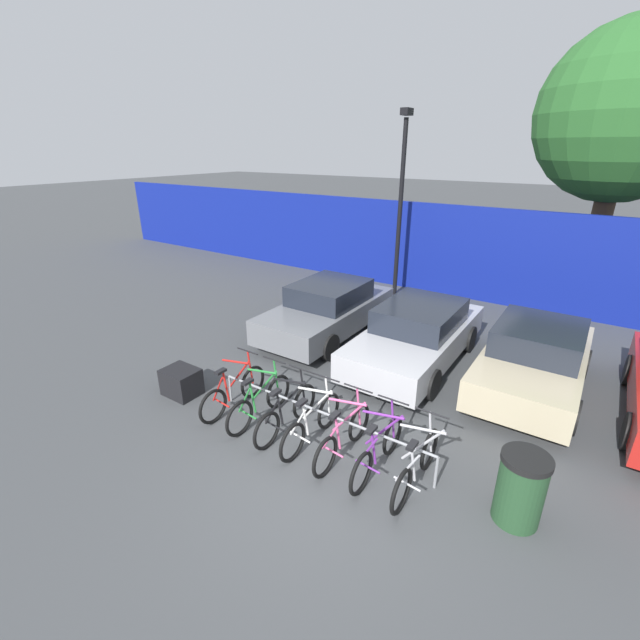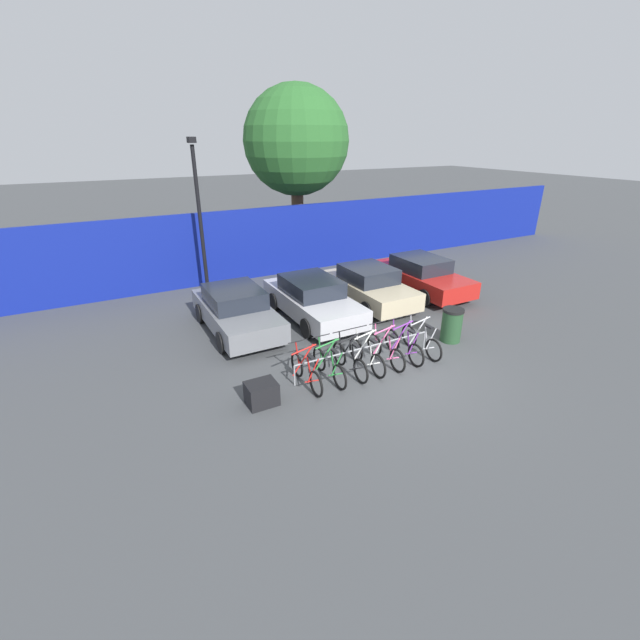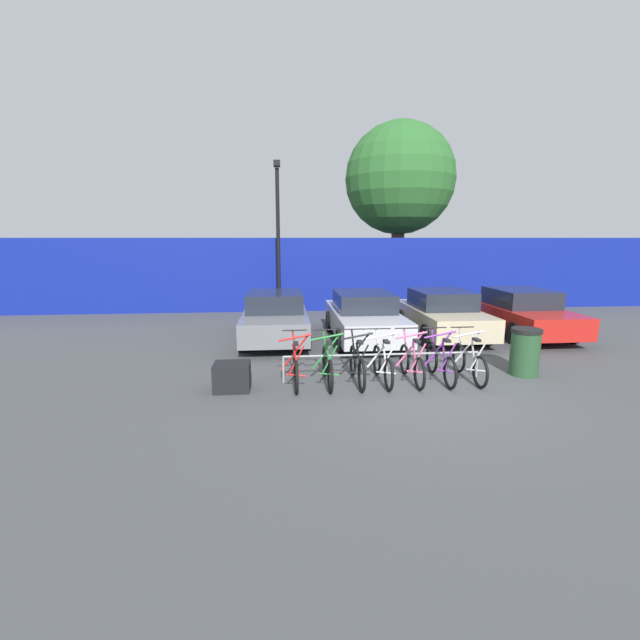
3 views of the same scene
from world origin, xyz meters
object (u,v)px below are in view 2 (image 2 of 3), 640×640
(trash_bin, at_px, (452,325))
(bike_rack, at_px, (365,350))
(bicycle_green, at_px, (329,366))
(car_red, at_px, (421,275))
(tree_behind_hoarding, at_px, (296,142))
(car_silver, at_px, (312,299))
(lamp_post, at_px, (199,210))
(bicycle_red, at_px, (306,372))
(bicycle_black, at_px, (350,361))
(car_grey, at_px, (236,310))
(bicycle_white, at_px, (367,356))
(car_beige, at_px, (369,286))
(cargo_crate, at_px, (262,393))
(bicycle_silver, at_px, (421,341))
(bicycle_purple, at_px, (404,346))
(bicycle_pink, at_px, (386,351))

(trash_bin, bearing_deg, bike_rack, -178.94)
(bicycle_green, relative_size, car_red, 0.40)
(trash_bin, bearing_deg, tree_behind_hoarding, 90.14)
(bike_rack, xyz_separation_m, trash_bin, (3.17, 0.06, 0.03))
(car_silver, height_order, tree_behind_hoarding, tree_behind_hoarding)
(tree_behind_hoarding, bearing_deg, car_silver, -112.06)
(bicycle_green, xyz_separation_m, tree_behind_hoarding, (4.31, 10.77, 5.07))
(car_red, relative_size, lamp_post, 0.76)
(bicycle_red, bearing_deg, lamp_post, 91.98)
(bicycle_black, height_order, trash_bin, bicycle_black)
(car_grey, bearing_deg, car_red, 0.71)
(bicycle_red, bearing_deg, trash_bin, 1.77)
(tree_behind_hoarding, bearing_deg, bicycle_white, -106.39)
(car_beige, relative_size, cargo_crate, 5.76)
(bike_rack, distance_m, cargo_crate, 3.10)
(bicycle_black, height_order, bicycle_white, same)
(bicycle_silver, xyz_separation_m, car_silver, (-1.53, 3.74, 0.31))
(car_red, bearing_deg, bicycle_green, -147.74)
(bicycle_purple, relative_size, cargo_crate, 2.44)
(car_beige, bearing_deg, bike_rack, -125.55)
(bicycle_black, height_order, bicycle_purple, same)
(bicycle_white, xyz_separation_m, bicycle_silver, (1.85, 0.00, 0.00))
(bicycle_black, bearing_deg, bicycle_green, 179.21)
(bicycle_pink, height_order, car_silver, car_silver)
(lamp_post, distance_m, tree_behind_hoarding, 6.42)
(bicycle_red, height_order, bicycle_black, same)
(bicycle_pink, height_order, car_red, car_red)
(trash_bin, relative_size, cargo_crate, 1.47)
(bike_rack, distance_m, bicycle_pink, 0.62)
(bicycle_red, xyz_separation_m, car_red, (7.09, 4.06, 0.31))
(bicycle_purple, height_order, lamp_post, lamp_post)
(bicycle_green, height_order, car_beige, car_beige)
(bicycle_white, distance_m, tree_behind_hoarding, 12.32)
(bicycle_white, distance_m, trash_bin, 3.20)
(bicycle_green, bearing_deg, car_grey, 105.18)
(bicycle_black, relative_size, car_beige, 0.42)
(bicycle_silver, xyz_separation_m, lamp_post, (-4.01, 7.97, 2.82))
(bicycle_black, relative_size, bicycle_purple, 1.00)
(bicycle_black, xyz_separation_m, cargo_crate, (-2.52, -0.21, -0.10))
(car_grey, relative_size, car_beige, 1.05)
(lamp_post, bearing_deg, bicycle_pink, -70.84)
(bike_rack, relative_size, trash_bin, 4.07)
(bicycle_red, distance_m, lamp_post, 8.46)
(bicycle_black, height_order, bicycle_silver, same)
(bike_rack, bearing_deg, bicycle_black, -165.14)
(car_grey, distance_m, trash_bin, 6.63)
(car_grey, bearing_deg, tree_behind_hoarding, 51.43)
(car_silver, relative_size, car_red, 1.03)
(bicycle_white, relative_size, trash_bin, 1.66)
(bicycle_silver, relative_size, car_beige, 0.42)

